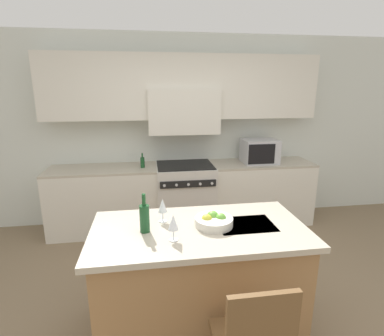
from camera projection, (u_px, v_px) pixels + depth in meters
name	position (u px, v px, depth m)	size (l,w,h in m)	color
ground_plane	(214.00, 325.00, 2.57)	(10.00, 10.00, 0.00)	#7A664C
back_cabinetry	(182.00, 114.00, 4.27)	(10.00, 0.46, 2.70)	silver
back_counter	(185.00, 196.00, 4.33)	(3.73, 0.62, 0.91)	silver
range_stove	(185.00, 196.00, 4.31)	(0.80, 0.70, 0.93)	beige
microwave	(259.00, 151.00, 4.32)	(0.49, 0.41, 0.34)	#B7B7BC
kitchen_island	(199.00, 279.00, 2.42)	(1.65, 0.85, 0.93)	olive
wine_bottle	(145.00, 218.00, 2.21)	(0.07, 0.07, 0.30)	#194723
wine_glass_near	(173.00, 223.00, 2.08)	(0.07, 0.07, 0.19)	white
wine_glass_far	(163.00, 206.00, 2.37)	(0.07, 0.07, 0.19)	white
fruit_bowl	(214.00, 221.00, 2.33)	(0.30, 0.30, 0.10)	silver
oil_bottle_on_counter	(143.00, 162.00, 4.07)	(0.06, 0.06, 0.20)	#194723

